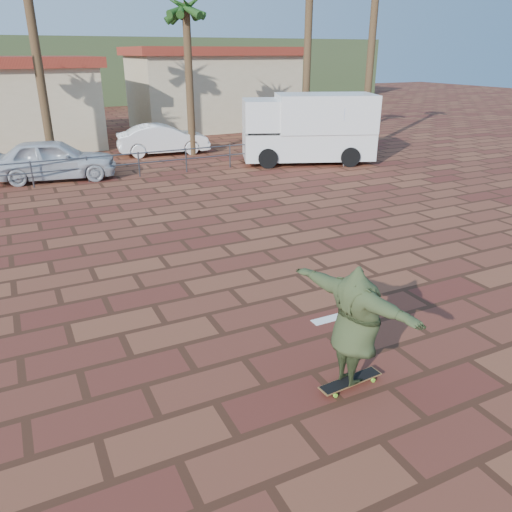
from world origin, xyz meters
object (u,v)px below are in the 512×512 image
(longboard, at_px, (350,381))
(car_silver, at_px, (54,159))
(skateboarder, at_px, (355,326))
(campervan, at_px, (309,127))
(car_white, at_px, (163,139))

(longboard, distance_m, car_silver, 16.28)
(skateboarder, xyz_separation_m, car_silver, (-2.60, 16.06, -0.25))
(campervan, distance_m, car_white, 7.27)
(skateboarder, bearing_deg, longboard, -16.19)
(skateboarder, distance_m, car_silver, 16.27)
(campervan, bearing_deg, car_white, 159.60)
(longboard, height_order, campervan, campervan)
(skateboarder, distance_m, car_white, 19.53)
(longboard, relative_size, skateboarder, 0.46)
(longboard, xyz_separation_m, skateboarder, (-0.00, -0.00, 0.97))
(longboard, height_order, car_white, car_white)
(car_silver, bearing_deg, longboard, -160.75)
(longboard, bearing_deg, car_silver, 95.12)
(longboard, bearing_deg, campervan, 56.55)
(car_silver, xyz_separation_m, car_white, (5.38, 3.27, -0.07))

